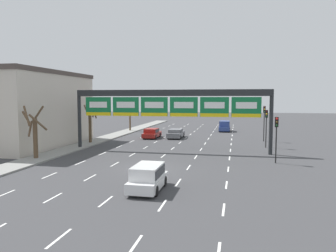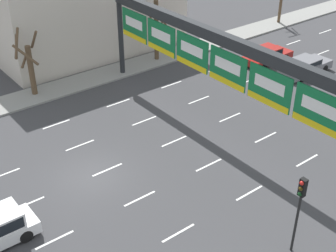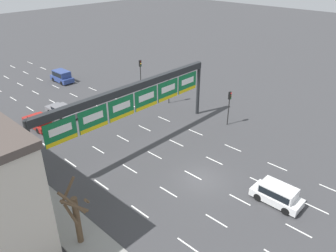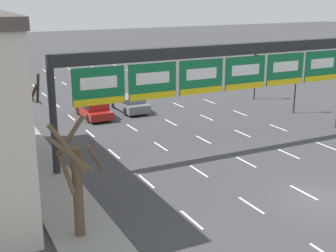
# 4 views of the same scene
# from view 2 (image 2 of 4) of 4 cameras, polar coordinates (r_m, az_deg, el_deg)

# --- Properties ---
(ground_plane) EXTENTS (220.00, 220.00, 0.00)m
(ground_plane) POSITION_cam_2_polar(r_m,az_deg,el_deg) (27.34, -9.18, -6.07)
(ground_plane) COLOR #3D3D3F
(sidewalk_left) EXTENTS (2.80, 110.00, 0.15)m
(sidewalk_left) POSITION_cam_2_polar(r_m,az_deg,el_deg) (36.28, -18.15, 2.80)
(sidewalk_left) COLOR gray
(sidewalk_left) RESTS_ON ground_plane
(lane_dashes) EXTENTS (13.32, 67.00, 0.01)m
(lane_dashes) POSITION_cam_2_polar(r_m,az_deg,el_deg) (34.56, 10.53, 2.32)
(lane_dashes) COLOR white
(lane_dashes) RESTS_ON ground_plane
(sign_gantry) EXTENTS (21.80, 0.70, 6.76)m
(sign_gantry) POSITION_cam_2_polar(r_m,az_deg,el_deg) (29.21, 5.48, 9.39)
(sign_gantry) COLOR #232628
(sign_gantry) RESTS_ON ground_plane
(car_grey) EXTENTS (1.96, 4.84, 1.34)m
(car_grey) POSITION_cam_2_polar(r_m,az_deg,el_deg) (40.44, 16.34, 7.08)
(car_grey) COLOR slate
(car_grey) RESTS_ON ground_plane
(car_red) EXTENTS (1.94, 4.61, 1.41)m
(car_red) POSITION_cam_2_polar(r_m,az_deg,el_deg) (41.76, 11.96, 8.49)
(car_red) COLOR maroon
(car_red) RESTS_ON ground_plane
(traffic_light_near_gantry) EXTENTS (0.30, 0.35, 4.17)m
(traffic_light_near_gantry) POSITION_cam_2_polar(r_m,az_deg,el_deg) (21.46, 15.79, -8.75)
(traffic_light_near_gantry) COLOR black
(traffic_light_near_gantry) RESTS_ON ground_plane
(tree_bare_closest) EXTENTS (1.50, 1.43, 5.20)m
(tree_bare_closest) POSITION_cam_2_polar(r_m,az_deg,el_deg) (40.58, -1.41, 11.88)
(tree_bare_closest) COLOR brown
(tree_bare_closest) RESTS_ON sidewalk_left
(tree_bare_third) EXTENTS (2.37, 1.91, 4.98)m
(tree_bare_third) POSITION_cam_2_polar(r_m,az_deg,el_deg) (35.91, -16.64, 7.39)
(tree_bare_third) COLOR brown
(tree_bare_third) RESTS_ON sidewalk_left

